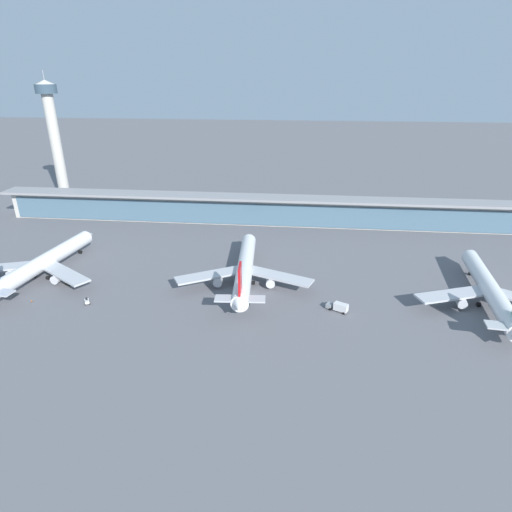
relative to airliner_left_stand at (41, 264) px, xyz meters
name	(u,v)px	position (x,y,z in m)	size (l,w,h in m)	color
ground_plane	(252,293)	(82.32, -5.09, -5.60)	(1200.00, 1200.00, 0.00)	slate
airliner_left_stand	(41,264)	(0.00, 0.00, 0.00)	(50.93, 66.71, 17.77)	white
airliner_centre_stand	(245,269)	(78.80, 3.60, 0.00)	(51.24, 66.77, 17.77)	white
airliner_right_stand	(491,290)	(163.90, -4.80, 0.00)	(51.09, 66.76, 17.77)	white
service_truck_near_nose_grey	(339,307)	(112.62, -14.45, -3.90)	(7.55, 5.36, 3.10)	gray
service_truck_under_wing_yellow	(69,282)	(13.16, -4.97, -4.72)	(3.32, 3.05, 2.05)	yellow
service_truck_by_tail_white	(87,301)	(26.61, -18.31, -4.72)	(2.93, 3.33, 2.05)	silver
terminal_building	(268,210)	(82.32, 71.82, 2.27)	(283.00, 12.80, 15.20)	beige
control_tower	(54,132)	(-48.99, 107.66, 35.01)	(12.00, 12.00, 74.55)	beige
safety_cone_alpha	(32,301)	(6.77, -19.13, -5.28)	(0.62, 0.62, 0.70)	orange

